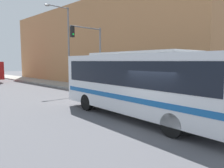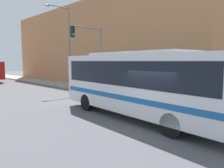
# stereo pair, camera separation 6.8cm
# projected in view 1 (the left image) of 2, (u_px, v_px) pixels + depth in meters

# --- Properties ---
(ground_plane) EXTENTS (120.00, 120.00, 0.00)m
(ground_plane) POSITION_uv_depth(u_px,v_px,m) (159.00, 128.00, 9.58)
(ground_plane) COLOR #515156
(sidewalk) EXTENTS (3.20, 70.00, 0.15)m
(sidewalk) POSITION_uv_depth(u_px,v_px,m) (53.00, 83.00, 28.03)
(sidewalk) COLOR gray
(sidewalk) RESTS_ON ground_plane
(building_facade) EXTENTS (6.00, 32.75, 9.94)m
(building_facade) POSITION_uv_depth(u_px,v_px,m) (94.00, 45.00, 28.86)
(building_facade) COLOR #B27A4C
(building_facade) RESTS_ON ground_plane
(city_bus) EXTENTS (3.41, 10.41, 3.36)m
(city_bus) POSITION_uv_depth(u_px,v_px,m) (139.00, 81.00, 11.05)
(city_bus) COLOR silver
(city_bus) RESTS_ON ground_plane
(fire_hydrant) EXTENTS (0.26, 0.36, 0.72)m
(fire_hydrant) POSITION_uv_depth(u_px,v_px,m) (171.00, 97.00, 14.78)
(fire_hydrant) COLOR gold
(fire_hydrant) RESTS_ON sidewalk
(traffic_light_pole) EXTENTS (3.28, 0.35, 5.74)m
(traffic_light_pole) POSITION_uv_depth(u_px,v_px,m) (91.00, 48.00, 19.06)
(traffic_light_pole) COLOR slate
(traffic_light_pole) RESTS_ON sidewalk
(parking_meter) EXTENTS (0.14, 0.14, 1.37)m
(parking_meter) POSITION_uv_depth(u_px,v_px,m) (97.00, 81.00, 20.19)
(parking_meter) COLOR slate
(parking_meter) RESTS_ON sidewalk
(street_lamp) EXTENTS (2.82, 0.28, 8.42)m
(street_lamp) POSITION_uv_depth(u_px,v_px,m) (66.00, 41.00, 23.26)
(street_lamp) COLOR slate
(street_lamp) RESTS_ON sidewalk
(pedestrian_near_corner) EXTENTS (0.34, 0.34, 1.70)m
(pedestrian_near_corner) POSITION_uv_depth(u_px,v_px,m) (167.00, 87.00, 15.83)
(pedestrian_near_corner) COLOR #23283D
(pedestrian_near_corner) RESTS_ON sidewalk
(pedestrian_mid_block) EXTENTS (0.34, 0.34, 1.83)m
(pedestrian_mid_block) POSITION_uv_depth(u_px,v_px,m) (97.00, 79.00, 21.98)
(pedestrian_mid_block) COLOR #23283D
(pedestrian_mid_block) RESTS_ON sidewalk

